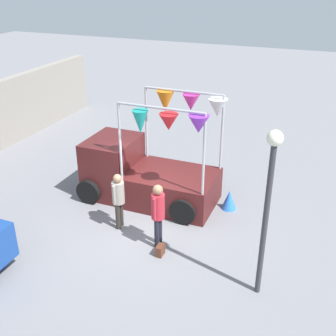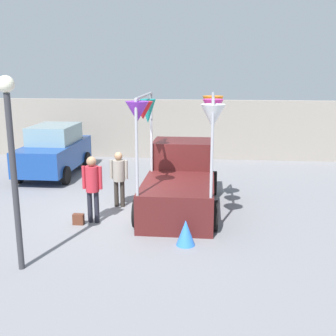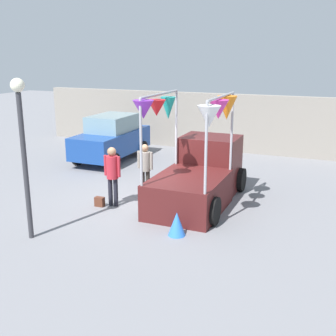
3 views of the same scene
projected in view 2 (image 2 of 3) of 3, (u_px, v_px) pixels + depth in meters
ground_plane at (127, 213)px, 11.76m from camera, size 60.00×60.00×0.00m
vendor_truck at (181, 176)px, 12.08m from camera, size 2.50×4.17×3.31m
parked_car at (54, 150)px, 15.82m from camera, size 1.88×4.00×1.88m
person_customer at (92, 183)px, 10.84m from camera, size 0.53×0.34×1.77m
person_vendor at (119, 174)px, 12.12m from camera, size 0.53×0.34×1.63m
handbag at (78, 219)px, 10.90m from camera, size 0.28×0.16×0.28m
street_lamp at (11, 147)px, 7.95m from camera, size 0.32×0.32×3.84m
brick_boundary_wall at (160, 129)px, 18.83m from camera, size 18.00×0.36×2.60m
folded_kite_bundle_azure at (186, 233)px, 9.60m from camera, size 0.49×0.49×0.60m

